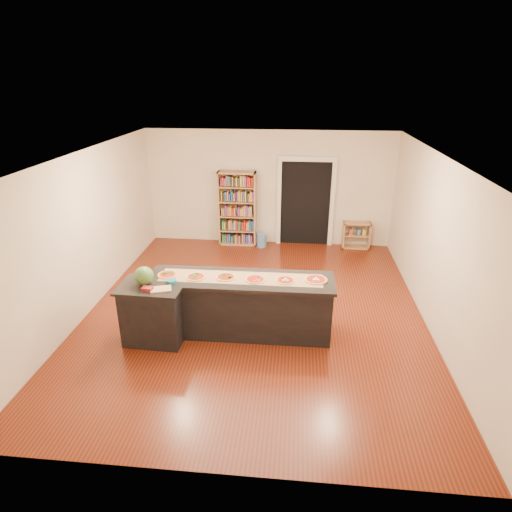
# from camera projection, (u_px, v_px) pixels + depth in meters

# --- Properties ---
(room) EXTENTS (6.00, 7.00, 2.80)m
(room) POSITION_uv_depth(u_px,v_px,m) (255.00, 239.00, 7.28)
(room) COLOR #EEE3C8
(room) RESTS_ON ground
(doorway) EXTENTS (1.40, 0.09, 2.21)m
(doorway) POSITION_uv_depth(u_px,v_px,m) (306.00, 198.00, 10.45)
(doorway) COLOR black
(doorway) RESTS_ON room
(kitchen_island) EXTENTS (2.99, 0.81, 0.99)m
(kitchen_island) POSITION_uv_depth(u_px,v_px,m) (241.00, 305.00, 7.01)
(kitchen_island) COLOR black
(kitchen_island) RESTS_ON ground
(side_counter) EXTENTS (1.00, 0.73, 0.99)m
(side_counter) POSITION_uv_depth(u_px,v_px,m) (154.00, 312.00, 6.79)
(side_counter) COLOR black
(side_counter) RESTS_ON ground
(bookshelf) EXTENTS (0.92, 0.33, 1.85)m
(bookshelf) POSITION_uv_depth(u_px,v_px,m) (237.00, 209.00, 10.54)
(bookshelf) COLOR tan
(bookshelf) RESTS_ON ground
(low_shelf) EXTENTS (0.66, 0.28, 0.66)m
(low_shelf) POSITION_uv_depth(u_px,v_px,m) (356.00, 235.00, 10.53)
(low_shelf) COLOR tan
(low_shelf) RESTS_ON ground
(waste_bin) EXTENTS (0.24, 0.24, 0.36)m
(waste_bin) POSITION_uv_depth(u_px,v_px,m) (262.00, 240.00, 10.67)
(waste_bin) COLOR #5381BA
(waste_bin) RESTS_ON ground
(kraft_paper) EXTENTS (2.60, 0.48, 0.00)m
(kraft_paper) POSITION_uv_depth(u_px,v_px,m) (241.00, 278.00, 6.83)
(kraft_paper) COLOR olive
(kraft_paper) RESTS_ON kitchen_island
(watermelon) EXTENTS (0.29, 0.29, 0.29)m
(watermelon) POSITION_uv_depth(u_px,v_px,m) (144.00, 276.00, 6.57)
(watermelon) COLOR #144214
(watermelon) RESTS_ON side_counter
(cutting_board) EXTENTS (0.36, 0.29, 0.02)m
(cutting_board) POSITION_uv_depth(u_px,v_px,m) (161.00, 289.00, 6.45)
(cutting_board) COLOR tan
(cutting_board) RESTS_ON side_counter
(package_red) EXTENTS (0.17, 0.13, 0.06)m
(package_red) POSITION_uv_depth(u_px,v_px,m) (147.00, 289.00, 6.42)
(package_red) COLOR maroon
(package_red) RESTS_ON side_counter
(package_teal) EXTENTS (0.16, 0.16, 0.06)m
(package_teal) POSITION_uv_depth(u_px,v_px,m) (172.00, 281.00, 6.65)
(package_teal) COLOR #195966
(package_teal) RESTS_ON side_counter
(pizza_a) EXTENTS (0.30, 0.30, 0.02)m
(pizza_a) POSITION_uv_depth(u_px,v_px,m) (167.00, 275.00, 6.91)
(pizza_a) COLOR #D6AE52
(pizza_a) RESTS_ON kitchen_island
(pizza_b) EXTENTS (0.30, 0.30, 0.02)m
(pizza_b) POSITION_uv_depth(u_px,v_px,m) (196.00, 277.00, 6.84)
(pizza_b) COLOR #D6AE52
(pizza_b) RESTS_ON kitchen_island
(pizza_c) EXTENTS (0.30, 0.30, 0.02)m
(pizza_c) POSITION_uv_depth(u_px,v_px,m) (226.00, 277.00, 6.83)
(pizza_c) COLOR #D6AE52
(pizza_c) RESTS_ON kitchen_island
(pizza_d) EXTENTS (0.31, 0.31, 0.02)m
(pizza_d) POSITION_uv_depth(u_px,v_px,m) (255.00, 279.00, 6.75)
(pizza_d) COLOR #D6AE52
(pizza_d) RESTS_ON kitchen_island
(pizza_e) EXTENTS (0.30, 0.30, 0.02)m
(pizza_e) POSITION_uv_depth(u_px,v_px,m) (285.00, 280.00, 6.73)
(pizza_e) COLOR #D6AE52
(pizza_e) RESTS_ON kitchen_island
(pizza_f) EXTENTS (0.35, 0.35, 0.02)m
(pizza_f) POSITION_uv_depth(u_px,v_px,m) (316.00, 279.00, 6.75)
(pizza_f) COLOR #D6AE52
(pizza_f) RESTS_ON kitchen_island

